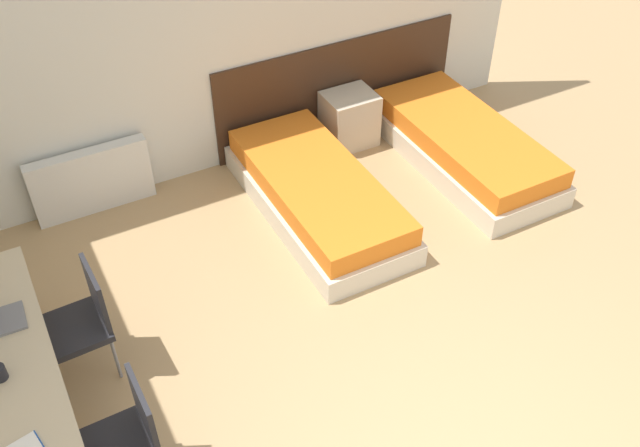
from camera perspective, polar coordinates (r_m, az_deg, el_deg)
The scene contains 9 objects.
wall_back at distance 6.20m, azimuth -8.09°, elevation 15.29°, with size 6.08×0.05×2.70m.
headboard_panel at distance 6.99m, azimuth 1.44°, elevation 10.76°, with size 2.54×0.03×0.96m.
bed_near_window at distance 6.09m, azimuth -0.18°, elevation 2.34°, with size 0.89×2.01×0.40m.
bed_near_door at distance 6.81m, azimuth 11.45°, elevation 6.13°, with size 0.89×2.01×0.40m.
nightstand at distance 6.93m, azimuth 2.36°, elevation 8.36°, with size 0.48×0.40×0.53m.
radiator at distance 6.38m, azimuth -17.79°, elevation 3.26°, with size 1.02×0.12×0.59m.
desk at distance 4.53m, azimuth -23.26°, elevation -12.44°, with size 0.55×2.14×0.75m.
chair_near_laptop at distance 4.94m, azimuth -18.56°, elevation -7.29°, with size 0.44×0.44×0.85m.
chair_near_notebook at distance 4.30m, azimuth -15.30°, elevation -16.26°, with size 0.43×0.43×0.85m.
Camera 1 is at (-1.87, -1.35, 4.00)m, focal length 40.00 mm.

